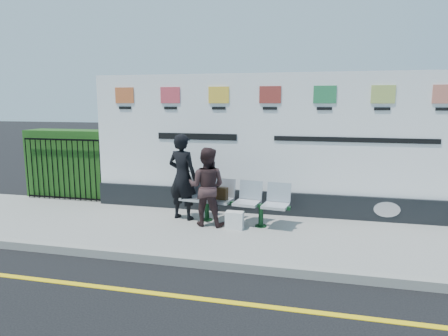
% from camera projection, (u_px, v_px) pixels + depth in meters
% --- Properties ---
extents(ground, '(80.00, 80.00, 0.00)m').
position_uv_depth(ground, '(192.00, 298.00, 5.19)').
color(ground, black).
extents(pavement, '(14.00, 3.00, 0.12)m').
position_uv_depth(pavement, '(233.00, 233.00, 7.58)').
color(pavement, gray).
rests_on(pavement, ground).
extents(kerb, '(14.00, 0.18, 0.14)m').
position_uv_depth(kerb, '(212.00, 263.00, 6.14)').
color(kerb, gray).
rests_on(kerb, ground).
extents(yellow_line, '(14.00, 0.10, 0.01)m').
position_uv_depth(yellow_line, '(192.00, 298.00, 5.19)').
color(yellow_line, yellow).
rests_on(yellow_line, ground).
extents(billboard, '(8.00, 0.30, 3.00)m').
position_uv_depth(billboard, '(269.00, 154.00, 8.53)').
color(billboard, black).
rests_on(billboard, pavement).
extents(hedge, '(2.35, 0.70, 1.70)m').
position_uv_depth(hedge, '(74.00, 163.00, 10.21)').
color(hedge, '#204F17').
rests_on(hedge, pavement).
extents(railing, '(2.05, 0.06, 1.54)m').
position_uv_depth(railing, '(63.00, 169.00, 9.79)').
color(railing, black).
rests_on(railing, pavement).
extents(bench, '(2.25, 0.86, 0.47)m').
position_uv_depth(bench, '(233.00, 212.00, 7.96)').
color(bench, silver).
rests_on(bench, pavement).
extents(woman_left, '(0.73, 0.58, 1.78)m').
position_uv_depth(woman_left, '(182.00, 177.00, 8.17)').
color(woman_left, black).
rests_on(woman_left, pavement).
extents(woman_right, '(0.76, 0.59, 1.54)m').
position_uv_depth(woman_right, '(207.00, 187.00, 7.77)').
color(woman_right, '#332122').
rests_on(woman_right, pavement).
extents(handbag_brown, '(0.33, 0.19, 0.25)m').
position_uv_depth(handbag_brown, '(220.00, 193.00, 8.00)').
color(handbag_brown, black).
rests_on(handbag_brown, bench).
extents(carrier_bag_white, '(0.34, 0.20, 0.34)m').
position_uv_depth(carrier_bag_white, '(235.00, 220.00, 7.62)').
color(carrier_bag_white, silver).
rests_on(carrier_bag_white, pavement).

